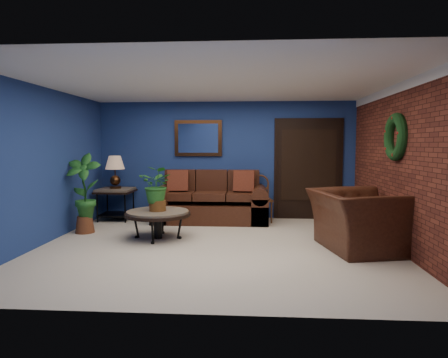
# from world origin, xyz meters

# --- Properties ---
(floor) EXTENTS (5.50, 5.50, 0.00)m
(floor) POSITION_xyz_m (0.00, 0.00, 0.00)
(floor) COLOR beige
(floor) RESTS_ON ground
(wall_back) EXTENTS (5.50, 0.04, 2.50)m
(wall_back) POSITION_xyz_m (0.00, 2.50, 1.25)
(wall_back) COLOR navy
(wall_back) RESTS_ON ground
(wall_left) EXTENTS (0.04, 5.00, 2.50)m
(wall_left) POSITION_xyz_m (-2.75, 0.00, 1.25)
(wall_left) COLOR navy
(wall_left) RESTS_ON ground
(wall_right_brick) EXTENTS (0.04, 5.00, 2.50)m
(wall_right_brick) POSITION_xyz_m (2.75, 0.00, 1.25)
(wall_right_brick) COLOR maroon
(wall_right_brick) RESTS_ON ground
(ceiling) EXTENTS (5.50, 5.00, 0.02)m
(ceiling) POSITION_xyz_m (0.00, 0.00, 2.50)
(ceiling) COLOR white
(ceiling) RESTS_ON wall_back
(crown_molding) EXTENTS (0.03, 5.00, 0.14)m
(crown_molding) POSITION_xyz_m (2.72, 0.00, 2.43)
(crown_molding) COLOR white
(crown_molding) RESTS_ON wall_right_brick
(wall_mirror) EXTENTS (1.02, 0.06, 0.77)m
(wall_mirror) POSITION_xyz_m (-0.60, 2.46, 1.72)
(wall_mirror) COLOR #452512
(wall_mirror) RESTS_ON wall_back
(closet_door) EXTENTS (1.44, 0.06, 2.18)m
(closet_door) POSITION_xyz_m (1.75, 2.47, 1.05)
(closet_door) COLOR black
(closet_door) RESTS_ON wall_back
(wreath) EXTENTS (0.16, 0.72, 0.72)m
(wreath) POSITION_xyz_m (2.69, 0.05, 1.70)
(wreath) COLOR black
(wreath) RESTS_ON wall_right_brick
(sofa) EXTENTS (2.33, 1.01, 1.05)m
(sofa) POSITION_xyz_m (-0.28, 2.09, 0.34)
(sofa) COLOR #412012
(sofa) RESTS_ON ground
(coffee_table) EXTENTS (1.10, 1.10, 0.47)m
(coffee_table) POSITION_xyz_m (-1.03, 0.47, 0.41)
(coffee_table) COLOR #534E49
(coffee_table) RESTS_ON ground
(end_table) EXTENTS (0.73, 0.73, 0.67)m
(end_table) POSITION_xyz_m (-2.30, 2.05, 0.51)
(end_table) COLOR #534E49
(end_table) RESTS_ON ground
(table_lamp) EXTENTS (0.40, 0.40, 0.66)m
(table_lamp) POSITION_xyz_m (-2.30, 2.05, 1.09)
(table_lamp) COLOR #452512
(table_lamp) RESTS_ON end_table
(side_chair) EXTENTS (0.47, 0.47, 0.96)m
(side_chair) POSITION_xyz_m (0.74, 2.12, 0.54)
(side_chair) COLOR #552B18
(side_chair) RESTS_ON ground
(armchair) EXTENTS (1.45, 1.59, 0.89)m
(armchair) POSITION_xyz_m (2.15, -0.04, 0.45)
(armchair) COLOR #412012
(armchair) RESTS_ON ground
(coffee_plant) EXTENTS (0.66, 0.61, 0.75)m
(coffee_plant) POSITION_xyz_m (-1.03, 0.47, 0.89)
(coffee_plant) COLOR brown
(coffee_plant) RESTS_ON coffee_table
(floor_plant) EXTENTS (0.40, 0.36, 0.74)m
(floor_plant) POSITION_xyz_m (2.35, 1.33, 0.37)
(floor_plant) COLOR brown
(floor_plant) RESTS_ON ground
(tall_plant) EXTENTS (0.65, 0.47, 1.44)m
(tall_plant) POSITION_xyz_m (-2.45, 0.82, 0.77)
(tall_plant) COLOR brown
(tall_plant) RESTS_ON ground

